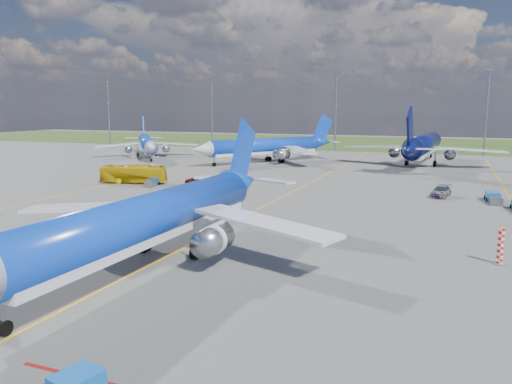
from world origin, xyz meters
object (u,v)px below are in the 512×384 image
(service_car_a, at_px, (196,181))
(baggage_tug_e, at_px, (494,198))
(bg_jet_n, at_px, (422,164))
(warning_post, at_px, (501,246))
(baggage_tug_c, at_px, (154,182))
(bg_jet_nw, at_px, (148,157))
(main_airliner, at_px, (151,264))
(service_car_c, at_px, (441,191))
(service_car_b, at_px, (202,182))
(apron_bus, at_px, (133,174))
(bg_jet_nnw, at_px, (265,163))

(service_car_a, xyz_separation_m, baggage_tug_e, (44.47, 0.33, 0.00))
(bg_jet_n, relative_size, baggage_tug_e, 8.48)
(warning_post, distance_m, baggage_tug_c, 55.42)
(bg_jet_nw, xyz_separation_m, main_airliner, (50.73, -76.19, 0.00))
(warning_post, bearing_deg, service_car_c, 99.15)
(bg_jet_n, distance_m, service_car_b, 56.27)
(warning_post, height_order, bg_jet_n, bg_jet_n)
(bg_jet_nw, distance_m, main_airliner, 91.53)
(apron_bus, height_order, service_car_c, apron_bus)
(bg_jet_n, height_order, baggage_tug_e, bg_jet_n)
(service_car_b, relative_size, baggage_tug_c, 0.99)
(warning_post, xyz_separation_m, bg_jet_n, (-9.92, 74.33, -1.50))
(apron_bus, bearing_deg, baggage_tug_e, -101.11)
(baggage_tug_e, bearing_deg, bg_jet_nw, 149.99)
(baggage_tug_e, bearing_deg, bg_jet_n, 99.42)
(warning_post, height_order, baggage_tug_e, warning_post)
(service_car_c, distance_m, baggage_tug_c, 44.31)
(warning_post, bearing_deg, baggage_tug_c, 152.21)
(bg_jet_nw, relative_size, apron_bus, 3.46)
(baggage_tug_c, xyz_separation_m, baggage_tug_e, (50.58, 3.47, 0.03))
(bg_jet_nnw, bearing_deg, apron_bus, -70.16)
(baggage_tug_c, bearing_deg, service_car_c, -7.40)
(bg_jet_nnw, relative_size, baggage_tug_e, 7.31)
(apron_bus, distance_m, service_car_c, 48.56)
(service_car_a, relative_size, baggage_tug_c, 0.62)
(bg_jet_nw, relative_size, bg_jet_nnw, 0.93)
(warning_post, xyz_separation_m, bg_jet_nw, (-76.77, 66.03, -1.50))
(baggage_tug_c, bearing_deg, apron_bus, 156.54)
(main_airliner, relative_size, baggage_tug_e, 7.46)
(warning_post, xyz_separation_m, service_car_c, (-5.07, 31.51, -0.75))
(warning_post, xyz_separation_m, bg_jet_nnw, (-43.97, 64.70, -1.50))
(service_car_a, xyz_separation_m, baggage_tug_c, (-6.11, -3.14, -0.03))
(service_car_b, bearing_deg, baggage_tug_e, -76.06)
(bg_jet_nnw, xyz_separation_m, service_car_a, (1.06, -35.73, 0.57))
(bg_jet_n, relative_size, apron_bus, 4.33)
(service_car_c, bearing_deg, bg_jet_n, 107.16)
(main_airliner, distance_m, service_car_c, 46.65)
(bg_jet_nw, bearing_deg, apron_bus, -96.33)
(service_car_a, bearing_deg, bg_jet_n, 41.79)
(bg_jet_nw, height_order, service_car_c, bg_jet_nw)
(baggage_tug_e, bearing_deg, service_car_b, 177.51)
(apron_bus, bearing_deg, bg_jet_nnw, -27.85)
(main_airliner, bearing_deg, baggage_tug_c, 123.98)
(bg_jet_nnw, bearing_deg, bg_jet_nw, -148.67)
(service_car_a, bearing_deg, apron_bus, -178.89)
(bg_jet_nw, xyz_separation_m, service_car_a, (33.86, -37.06, 0.57))
(bg_jet_nnw, distance_m, service_car_a, 35.75)
(service_car_a, relative_size, service_car_b, 0.63)
(warning_post, relative_size, service_car_a, 0.89)
(service_car_b, xyz_separation_m, baggage_tug_c, (-7.89, -1.68, -0.20))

